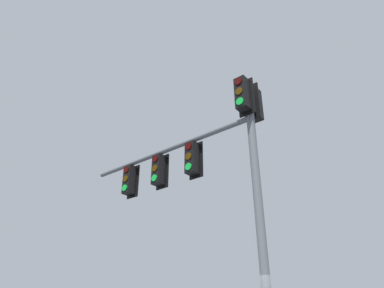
# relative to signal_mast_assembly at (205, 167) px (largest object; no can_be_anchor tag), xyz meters

# --- Properties ---
(signal_mast_assembly) EXTENTS (4.81, 4.32, 7.24)m
(signal_mast_assembly) POSITION_rel_signal_mast_assembly_xyz_m (0.00, 0.00, 0.00)
(signal_mast_assembly) COLOR slate
(signal_mast_assembly) RESTS_ON ground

